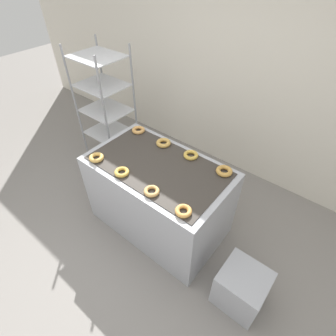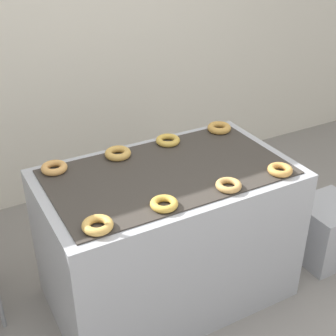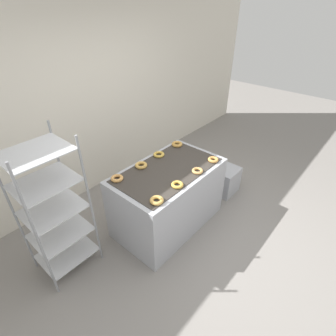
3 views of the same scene
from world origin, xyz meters
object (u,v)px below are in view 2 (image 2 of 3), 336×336
at_px(glaze_bin, 326,231).
at_px(donut_far_right, 219,128).
at_px(fryer_machine, 168,236).
at_px(donut_far_left, 54,168).
at_px(donut_near_midleft, 164,204).
at_px(donut_near_left, 98,225).
at_px(donut_far_midright, 168,140).
at_px(donut_near_right, 280,170).
at_px(donut_far_midleft, 118,153).
at_px(donut_near_midright, 229,185).

xyz_separation_m(glaze_bin, donut_far_right, (-0.57, 0.51, 0.68)).
distance_m(fryer_machine, donut_far_left, 0.77).
height_order(glaze_bin, donut_near_midleft, donut_near_midleft).
distance_m(donut_near_left, donut_far_midright, 0.91).
height_order(donut_near_right, donut_far_midright, same).
xyz_separation_m(fryer_machine, donut_far_midright, (0.16, 0.30, 0.46)).
distance_m(glaze_bin, donut_far_right, 1.02).
bearing_deg(donut_far_midleft, donut_near_right, -40.55).
relative_size(donut_near_right, donut_far_right, 0.90).
distance_m(donut_near_left, donut_far_left, 0.60).
xyz_separation_m(glaze_bin, donut_near_midright, (-0.92, -0.09, 0.68)).
relative_size(glaze_bin, donut_near_midright, 3.12).
distance_m(glaze_bin, donut_far_midleft, 1.53).
relative_size(donut_near_midleft, donut_far_midleft, 0.90).
bearing_deg(donut_near_midright, donut_near_left, -179.78).
height_order(fryer_machine, glaze_bin, fryer_machine).
bearing_deg(fryer_machine, donut_far_midright, 61.42).
xyz_separation_m(donut_far_left, donut_far_right, (1.07, 0.00, 0.00)).
xyz_separation_m(donut_near_right, donut_far_midleft, (-0.69, 0.59, 0.00)).
relative_size(donut_near_midright, donut_far_midright, 0.92).
height_order(fryer_machine, donut_near_midleft, donut_near_midleft).
bearing_deg(donut_far_midright, donut_far_right, -0.42).
distance_m(donut_near_right, donut_far_midleft, 0.91).
bearing_deg(donut_near_right, glaze_bin, 9.27).
bearing_deg(fryer_machine, donut_far_right, 29.21).
xyz_separation_m(fryer_machine, donut_near_midleft, (-0.18, -0.29, 0.45)).
relative_size(donut_near_midleft, donut_near_midright, 1.01).
bearing_deg(glaze_bin, donut_far_midleft, 158.81).
distance_m(donut_far_midleft, donut_far_right, 0.71).
distance_m(donut_near_midleft, donut_near_midright, 0.37).
relative_size(fryer_machine, donut_near_right, 10.36).
bearing_deg(donut_near_right, donut_far_left, 150.34).
distance_m(fryer_machine, donut_far_right, 0.77).
distance_m(donut_near_midleft, donut_far_left, 0.69).
xyz_separation_m(fryer_machine, donut_far_midleft, (-0.17, 0.29, 0.46)).
bearing_deg(fryer_machine, donut_near_right, -30.30).
distance_m(donut_near_midleft, donut_near_right, 0.70).
bearing_deg(donut_near_right, fryer_machine, 149.70).
xyz_separation_m(glaze_bin, donut_far_midright, (-0.94, 0.51, 0.68)).
distance_m(glaze_bin, donut_near_right, 0.90).
bearing_deg(donut_far_right, donut_far_left, -179.98).
xyz_separation_m(donut_near_left, donut_near_midright, (0.71, 0.00, -0.00)).
distance_m(glaze_bin, donut_near_left, 1.77).
relative_size(glaze_bin, donut_far_midright, 2.88).
xyz_separation_m(donut_near_left, donut_near_right, (1.04, -0.00, -0.00)).
bearing_deg(donut_far_midright, donut_far_midleft, -177.37).
bearing_deg(donut_near_midright, donut_far_right, 59.74).
bearing_deg(glaze_bin, donut_near_right, -170.73).
bearing_deg(donut_far_midright, glaze_bin, -28.46).
relative_size(glaze_bin, donut_far_right, 2.79).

